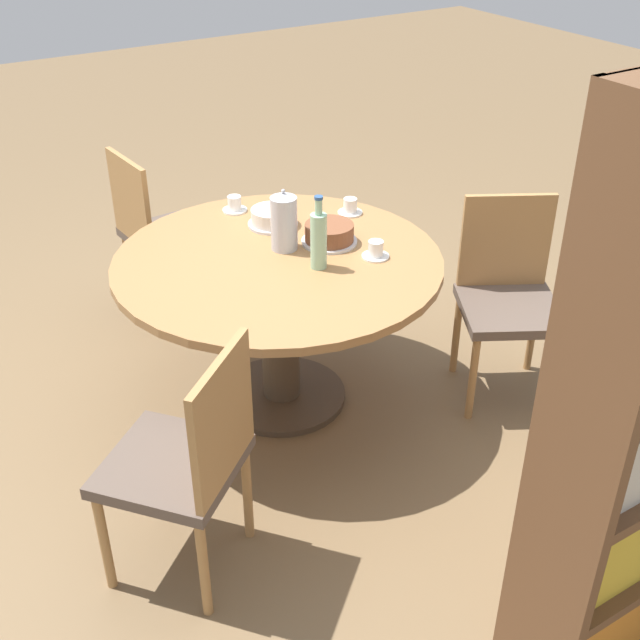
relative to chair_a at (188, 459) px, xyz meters
name	(u,v)px	position (x,y,z in m)	size (l,w,h in m)	color
ground_plane	(282,397)	(-0.73, -0.69, -0.48)	(14.00, 14.00, 0.00)	brown
dining_table	(279,291)	(-0.73, -0.69, 0.08)	(1.36, 1.36, 0.71)	#473828
chair_a	(188,459)	(0.00, 0.00, 0.00)	(0.59, 0.59, 0.89)	#A87A47
chair_b	(508,294)	(-1.63, -0.26, 0.00)	(0.57, 0.57, 0.89)	#A87A47
chair_c	(159,230)	(-0.58, -1.69, 0.00)	(0.45, 0.45, 0.89)	#A87A47
coffee_pot	(284,222)	(-0.79, -0.76, 0.35)	(0.11, 0.11, 0.27)	silver
water_bottle	(319,239)	(-0.83, -0.54, 0.36)	(0.07, 0.07, 0.30)	#99C6A3
cake_main	(329,234)	(-0.98, -0.70, 0.27)	(0.24, 0.24, 0.09)	silver
cake_second	(273,217)	(-0.86, -0.99, 0.27)	(0.22, 0.22, 0.08)	silver
cup_a	(376,251)	(-1.07, -0.49, 0.26)	(0.11, 0.11, 0.07)	white
cup_b	(235,205)	(-0.79, -1.22, 0.26)	(0.11, 0.11, 0.07)	white
cup_c	(350,207)	(-1.23, -0.91, 0.26)	(0.11, 0.11, 0.07)	white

